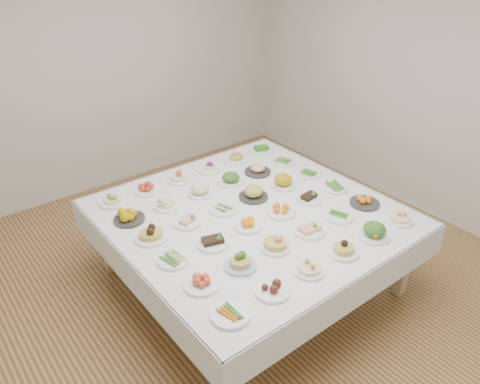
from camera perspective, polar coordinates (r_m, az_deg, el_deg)
room_envelope at (r=3.49m, az=-1.16°, el=12.49°), size 5.02×5.02×2.81m
display_table at (r=4.01m, az=1.33°, el=-3.26°), size 2.27×2.27×0.75m
dish_0 at (r=2.99m, az=-1.18°, el=-14.57°), size 0.25×0.25×0.06m
dish_1 at (r=3.15m, az=3.94°, el=-11.58°), size 0.23×0.23×0.09m
dish_2 at (r=3.33m, az=8.45°, el=-8.87°), size 0.22×0.22×0.12m
dish_3 at (r=3.54m, az=12.57°, el=-6.60°), size 0.22×0.22×0.13m
dish_4 at (r=3.77m, az=16.07°, el=-4.44°), size 0.24×0.24×0.15m
dish_5 at (r=4.04m, az=18.84°, el=-2.65°), size 0.24×0.24×0.13m
dish_6 at (r=3.20m, az=-4.76°, el=-10.83°), size 0.24×0.24×0.09m
dish_7 at (r=3.33m, az=0.03°, el=-8.27°), size 0.24×0.23×0.14m
dish_8 at (r=3.52m, az=4.34°, el=-6.00°), size 0.25×0.24×0.14m
dish_9 at (r=3.73m, az=8.46°, el=-4.45°), size 0.24×0.24×0.10m
dish_10 at (r=3.98m, az=11.93°, el=-2.76°), size 0.25×0.25×0.05m
dish_11 at (r=4.20m, az=14.99°, el=-0.99°), size 0.25×0.25×0.10m
dish_12 at (r=3.44m, az=-8.13°, el=-8.11°), size 0.23×0.23×0.05m
dish_13 at (r=3.56m, az=-3.35°, el=-5.85°), size 0.24×0.24×0.11m
dish_14 at (r=3.75m, az=0.95°, el=-3.91°), size 0.22×0.22×0.09m
dish_15 at (r=3.94m, az=5.03°, el=-2.07°), size 0.24×0.24×0.11m
dish_16 at (r=4.16m, az=8.40°, el=-0.57°), size 0.22×0.22×0.09m
dish_17 at (r=4.39m, az=11.51°, el=0.62°), size 0.23×0.23×0.05m
dish_18 at (r=3.67m, az=-10.86°, el=-4.65°), size 0.26×0.25×0.16m
dish_19 at (r=3.82m, az=-6.42°, el=-3.44°), size 0.22×0.22×0.09m
dish_20 at (r=3.98m, az=-2.10°, el=-2.08°), size 0.23×0.23×0.05m
dish_21 at (r=4.14m, az=1.64°, el=0.09°), size 0.26×0.26×0.14m
dish_22 at (r=4.34m, az=5.28°, el=1.45°), size 0.25×0.25×0.14m
dish_23 at (r=4.59m, az=8.38°, el=2.24°), size 0.23×0.23×0.05m
dish_24 at (r=3.94m, az=-13.40°, el=-2.71°), size 0.26×0.26×0.12m
dish_25 at (r=4.06m, az=-9.05°, el=-1.10°), size 0.23×0.23×0.13m
dish_26 at (r=4.21m, az=-4.91°, el=0.31°), size 0.22×0.22×0.12m
dish_27 at (r=4.39m, az=-1.14°, el=1.88°), size 0.24×0.24×0.14m
dish_28 at (r=4.57m, az=2.18°, el=3.06°), size 0.25×0.25×0.14m
dish_29 at (r=4.81m, az=5.28°, el=3.76°), size 0.24×0.24×0.05m
dish_30 at (r=4.21m, az=-15.31°, el=-0.54°), size 0.25×0.25×0.14m
dish_31 at (r=4.34m, az=-11.30°, el=0.50°), size 0.23×0.23×0.09m
dish_32 at (r=4.46m, az=-7.44°, el=2.07°), size 0.22×0.22×0.13m
dish_33 at (r=4.64m, az=-3.74°, el=3.21°), size 0.24×0.24×0.12m
dish_34 at (r=4.81m, az=-0.48°, el=4.45°), size 0.25×0.25×0.14m
dish_35 at (r=5.03m, az=2.62°, el=5.34°), size 0.26×0.26×0.11m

